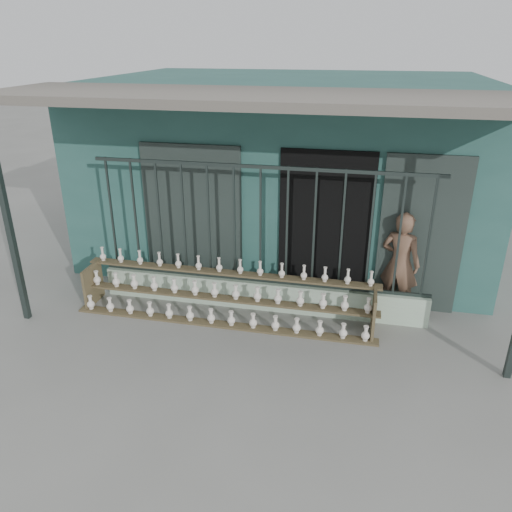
# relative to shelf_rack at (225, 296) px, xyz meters

# --- Properties ---
(ground) EXTENTS (60.00, 60.00, 0.00)m
(ground) POSITION_rel_shelf_rack_xyz_m (0.44, -0.88, -0.36)
(ground) COLOR slate
(workshop_building) EXTENTS (7.40, 6.60, 3.21)m
(workshop_building) POSITION_rel_shelf_rack_xyz_m (0.45, 3.35, 1.26)
(workshop_building) COLOR #27524C
(workshop_building) RESTS_ON ground
(parapet_wall) EXTENTS (5.00, 0.20, 0.45)m
(parapet_wall) POSITION_rel_shelf_rack_xyz_m (0.44, 0.42, -0.14)
(parapet_wall) COLOR #AFCCAF
(parapet_wall) RESTS_ON ground
(security_fence) EXTENTS (5.00, 0.04, 1.80)m
(security_fence) POSITION_rel_shelf_rack_xyz_m (0.44, 0.42, 0.98)
(security_fence) COLOR #283330
(security_fence) RESTS_ON parapet_wall
(shelf_rack) EXTENTS (4.50, 0.68, 0.85)m
(shelf_rack) POSITION_rel_shelf_rack_xyz_m (0.00, 0.00, 0.00)
(shelf_rack) COLOR brown
(shelf_rack) RESTS_ON ground
(elderly_woman) EXTENTS (0.68, 0.57, 1.60)m
(elderly_woman) POSITION_rel_shelf_rack_xyz_m (2.49, 0.75, 0.43)
(elderly_woman) COLOR brown
(elderly_woman) RESTS_ON ground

